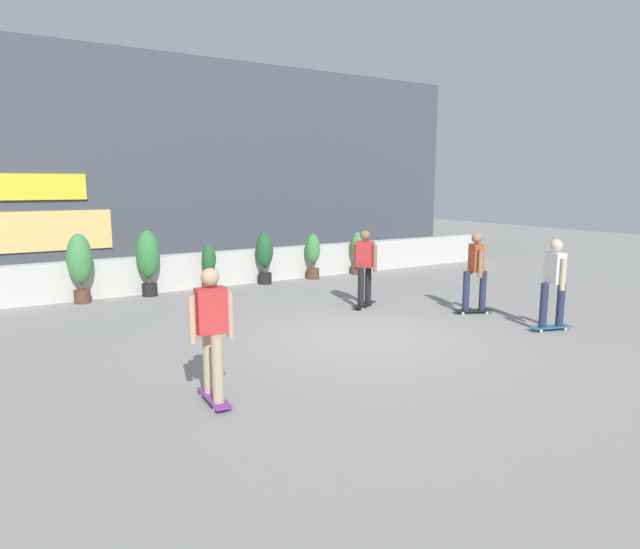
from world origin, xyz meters
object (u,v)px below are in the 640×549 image
at_px(potted_plant_0, 80,263).
at_px(potted_plant_2, 209,266).
at_px(potted_plant_5, 357,251).
at_px(skater_by_wall_right, 554,280).
at_px(skater_foreground, 475,269).
at_px(potted_plant_3, 265,255).
at_px(skater_by_wall_left, 365,265).
at_px(potted_plant_4, 313,254).
at_px(skater_mid_plaza, 212,329).
at_px(potted_plant_1, 148,258).

distance_m(potted_plant_0, potted_plant_2, 3.05).
distance_m(potted_plant_0, potted_plant_5, 7.65).
height_order(skater_by_wall_right, skater_foreground, same).
xyz_separation_m(potted_plant_3, skater_by_wall_left, (0.64, -3.70, 0.14)).
height_order(potted_plant_4, potted_plant_5, potted_plant_4).
distance_m(potted_plant_2, skater_mid_plaza, 7.45).
bearing_deg(potted_plant_5, skater_by_wall_left, -123.11).
distance_m(potted_plant_3, potted_plant_4, 1.51).
height_order(potted_plant_0, potted_plant_5, potted_plant_0).
distance_m(potted_plant_1, potted_plant_4, 4.59).
height_order(skater_by_wall_right, skater_by_wall_left, same).
bearing_deg(skater_mid_plaza, skater_by_wall_right, -0.26).
xyz_separation_m(potted_plant_3, potted_plant_4, (1.51, 0.00, -0.09)).
height_order(potted_plant_1, skater_mid_plaza, skater_mid_plaza).
height_order(potted_plant_2, potted_plant_5, potted_plant_5).
xyz_separation_m(potted_plant_1, potted_plant_4, (4.59, 0.00, -0.22)).
xyz_separation_m(potted_plant_2, skater_by_wall_right, (4.03, -7.04, 0.33)).
bearing_deg(potted_plant_0, potted_plant_3, 0.00).
bearing_deg(potted_plant_2, skater_mid_plaza, -109.54).
relative_size(potted_plant_2, skater_mid_plaza, 0.69).
bearing_deg(skater_by_wall_left, potted_plant_2, 120.83).
height_order(potted_plant_2, skater_by_wall_right, skater_by_wall_right).
xyz_separation_m(skater_by_wall_left, skater_foreground, (1.62, -1.65, 0.00)).
xyz_separation_m(potted_plant_2, potted_plant_3, (1.56, 0.00, 0.19)).
relative_size(potted_plant_3, skater_by_wall_right, 0.82).
bearing_deg(potted_plant_4, potted_plant_0, 180.00).
bearing_deg(potted_plant_4, skater_by_wall_left, -103.21).
bearing_deg(skater_by_wall_right, potted_plant_4, 97.77).
bearing_deg(potted_plant_5, potted_plant_1, -180.00).
bearing_deg(skater_by_wall_right, potted_plant_0, 135.10).
xyz_separation_m(potted_plant_1, skater_by_wall_right, (5.55, -7.04, 0.01)).
height_order(potted_plant_3, potted_plant_5, potted_plant_3).
xyz_separation_m(potted_plant_1, potted_plant_3, (3.08, 0.00, -0.14)).
distance_m(potted_plant_2, potted_plant_4, 3.08).
bearing_deg(skater_by_wall_left, potted_plant_5, 56.89).
xyz_separation_m(potted_plant_0, skater_by_wall_right, (7.06, -7.04, 0.02)).
xyz_separation_m(potted_plant_0, skater_by_wall_left, (5.24, -3.70, 0.02)).
bearing_deg(potted_plant_1, potted_plant_2, 0.00).
bearing_deg(potted_plant_2, skater_foreground, -54.41).
distance_m(potted_plant_4, skater_by_wall_left, 3.80).
distance_m(potted_plant_3, potted_plant_5, 3.05).
bearing_deg(potted_plant_3, skater_by_wall_right, -70.66).
xyz_separation_m(potted_plant_4, skater_foreground, (0.75, -5.35, 0.23)).
relative_size(potted_plant_1, potted_plant_4, 1.24).
distance_m(potted_plant_0, skater_by_wall_right, 9.97).
bearing_deg(potted_plant_0, skater_foreground, -37.95).
height_order(potted_plant_1, skater_by_wall_right, skater_by_wall_right).
distance_m(potted_plant_2, potted_plant_3, 1.58).
xyz_separation_m(skater_by_wall_right, skater_by_wall_left, (-1.83, 3.34, 0.00)).
height_order(potted_plant_1, potted_plant_4, potted_plant_1).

